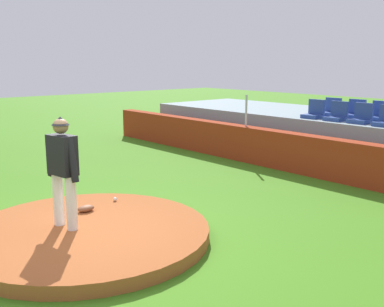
% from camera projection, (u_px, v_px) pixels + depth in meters
% --- Properties ---
extents(ground_plane, '(60.00, 60.00, 0.00)m').
position_uv_depth(ground_plane, '(88.00, 240.00, 7.23)').
color(ground_plane, '#3F7D1A').
extents(pitchers_mound, '(3.83, 3.83, 0.20)m').
position_uv_depth(pitchers_mound, '(87.00, 234.00, 7.21)').
color(pitchers_mound, '#A35328').
rests_on(pitchers_mound, ground_plane).
extents(pitcher, '(0.75, 0.33, 1.74)m').
position_uv_depth(pitcher, '(63.00, 164.00, 7.03)').
color(pitcher, white).
rests_on(pitcher, pitchers_mound).
extents(baseball, '(0.07, 0.07, 0.07)m').
position_uv_depth(baseball, '(115.00, 199.00, 8.56)').
color(baseball, white).
rests_on(baseball, pitchers_mound).
extents(fielding_glove, '(0.20, 0.30, 0.11)m').
position_uv_depth(fielding_glove, '(86.00, 208.00, 7.96)').
color(fielding_glove, brown).
rests_on(fielding_glove, pitchers_mound).
extents(brick_barrier, '(16.73, 0.40, 0.98)m').
position_uv_depth(brick_barrier, '(318.00, 157.00, 11.11)').
color(brick_barrier, '#972E14').
rests_on(brick_barrier, ground_plane).
extents(fence_post_left, '(0.06, 0.06, 0.87)m').
position_uv_depth(fence_post_left, '(246.00, 111.00, 12.69)').
color(fence_post_left, silver).
rests_on(fence_post_left, brick_barrier).
extents(bleacher_platform, '(14.57, 3.53, 1.23)m').
position_uv_depth(bleacher_platform, '(371.00, 140.00, 12.68)').
color(bleacher_platform, gray).
rests_on(bleacher_platform, ground_plane).
extents(stadium_chair_0, '(0.48, 0.44, 0.50)m').
position_uv_depth(stadium_chair_0, '(314.00, 112.00, 12.51)').
color(stadium_chair_0, navy).
rests_on(stadium_chair_0, bleacher_platform).
extents(stadium_chair_1, '(0.48, 0.44, 0.50)m').
position_uv_depth(stadium_chair_1, '(337.00, 115.00, 11.97)').
color(stadium_chair_1, navy).
rests_on(stadium_chair_1, bleacher_platform).
extents(stadium_chair_2, '(0.48, 0.44, 0.50)m').
position_uv_depth(stadium_chair_2, '(361.00, 117.00, 11.49)').
color(stadium_chair_2, navy).
rests_on(stadium_chair_2, bleacher_platform).
extents(stadium_chair_4, '(0.48, 0.44, 0.50)m').
position_uv_depth(stadium_chair_4, '(331.00, 110.00, 13.08)').
color(stadium_chair_4, navy).
rests_on(stadium_chair_4, bleacher_platform).
extents(stadium_chair_5, '(0.48, 0.44, 0.50)m').
position_uv_depth(stadium_chair_5, '(355.00, 112.00, 12.57)').
color(stadium_chair_5, navy).
rests_on(stadium_chair_5, bleacher_platform).
extents(stadium_chair_6, '(0.48, 0.44, 0.50)m').
position_uv_depth(stadium_chair_6, '(379.00, 114.00, 12.03)').
color(stadium_chair_6, navy).
rests_on(stadium_chair_6, bleacher_platform).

